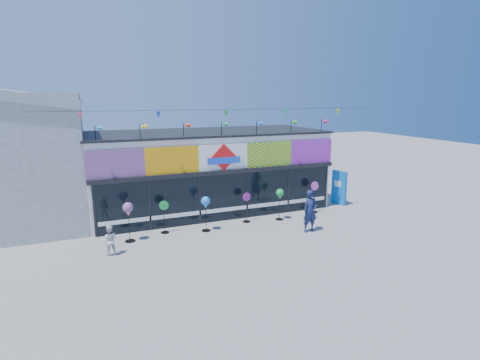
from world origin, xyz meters
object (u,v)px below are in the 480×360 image
blue_sign (339,188)px  spinner_1 (164,216)px  spinner_0 (128,210)px  spinner_2 (206,204)px  spinner_5 (314,196)px  spinner_3 (247,207)px  child (109,240)px  adult_man (310,211)px  spinner_4 (280,195)px

blue_sign → spinner_1: 9.89m
spinner_0 → spinner_2: 3.29m
spinner_5 → spinner_3: bearing=-178.6°
child → spinner_5: bearing=-163.8°
spinner_0 → spinner_5: 9.31m
spinner_3 → spinner_5: bearing=1.4°
spinner_2 → spinner_3: spinner_2 is taller
spinner_2 → adult_man: (4.23, -1.82, -0.32)m
spinner_5 → child: bearing=-170.6°
spinner_0 → blue_sign: bearing=6.7°
spinner_0 → spinner_2: size_ratio=1.06×
spinner_4 → adult_man: adult_man is taller
spinner_2 → adult_man: bearing=-23.3°
adult_man → child: adult_man is taller
blue_sign → spinner_3: 6.01m
spinner_1 → spinner_3: bearing=-0.0°
spinner_0 → spinner_4: bearing=1.4°
spinner_2 → spinner_5: (6.00, 0.55, -0.41)m
spinner_3 → spinner_5: (3.84, 0.09, 0.10)m
spinner_0 → spinner_3: 5.50m
spinner_5 → blue_sign: bearing=20.3°
blue_sign → spinner_4: blue_sign is taller
spinner_3 → adult_man: size_ratio=0.76×
spinner_3 → spinner_5: 3.84m
spinner_3 → child: size_ratio=1.23×
spinner_2 → spinner_3: size_ratio=1.10×
spinner_4 → spinner_5: 2.29m
spinner_4 → spinner_5: bearing=9.9°
spinner_0 → spinner_1: (1.54, 0.46, -0.57)m
blue_sign → spinner_4: 4.49m
spinner_1 → spinner_5: (7.74, 0.09, 0.09)m
spinner_1 → blue_sign: bearing=5.1°
spinner_4 → spinner_2: bearing=-177.5°
blue_sign → spinner_0: 11.47m
spinner_1 → adult_man: adult_man is taller
spinner_2 → spinner_5: size_ratio=0.97×
spinner_1 → spinner_4: (5.52, -0.30, 0.47)m
spinner_0 → spinner_3: size_ratio=1.16×
spinner_3 → child: bearing=-165.9°
spinner_2 → spinner_5: bearing=5.2°
spinner_0 → child: size_ratio=1.43×
spinner_4 → adult_man: 2.06m
spinner_2 → spinner_3: bearing=12.0°
spinner_1 → adult_man: bearing=-20.9°
spinner_3 → spinner_5: size_ratio=0.88×
spinner_0 → spinner_5: bearing=3.4°
child → spinner_0: bearing=-120.1°
spinner_5 → adult_man: adult_man is taller
adult_man → child: bearing=175.7°
spinner_4 → adult_man: (0.45, -1.98, -0.29)m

